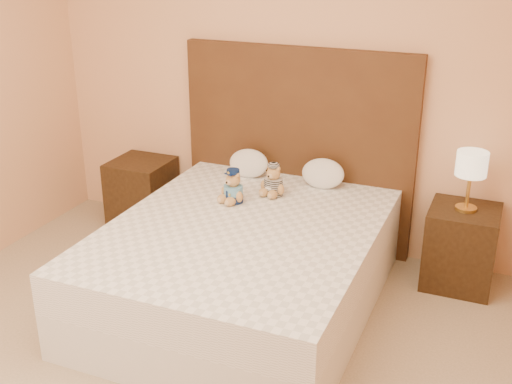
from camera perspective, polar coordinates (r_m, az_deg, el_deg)
room_walls at (r=2.97m, az=-7.34°, el=13.57°), size 4.04×4.52×2.72m
bed at (r=4.11m, az=-1.16°, el=-6.51°), size 1.60×2.00×0.55m
headboard at (r=4.78m, az=3.70°, el=3.88°), size 1.75×0.08×1.50m
nightstand_left at (r=5.29m, az=-10.08°, el=-0.08°), size 0.45×0.45×0.55m
nightstand_right at (r=4.54m, az=17.74°, el=-4.67°), size 0.45×0.45×0.55m
lamp at (r=4.33m, az=18.60°, el=2.14°), size 0.20×0.20×0.40m
teddy_police at (r=4.29m, az=-2.03°, el=0.54°), size 0.25×0.25×0.23m
teddy_prisoner at (r=4.41m, az=1.56°, el=1.08°), size 0.23×0.23×0.22m
pillow_left at (r=4.76m, az=-0.66°, el=2.68°), size 0.31×0.20×0.22m
pillow_right at (r=4.58m, az=5.97°, el=1.76°), size 0.31×0.20×0.22m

